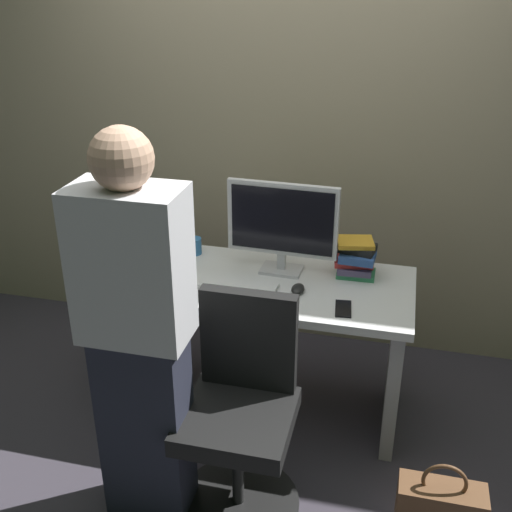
% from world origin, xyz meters
% --- Properties ---
extents(ground_plane, '(9.00, 9.00, 0.00)m').
position_xyz_m(ground_plane, '(0.00, 0.00, 0.00)').
color(ground_plane, '#3D3842').
extents(wall_back, '(6.40, 0.10, 3.00)m').
position_xyz_m(wall_back, '(0.00, 0.78, 1.50)').
color(wall_back, tan).
rests_on(wall_back, ground).
extents(desk, '(1.48, 0.65, 0.73)m').
position_xyz_m(desk, '(0.00, 0.00, 0.51)').
color(desk, white).
rests_on(desk, ground).
extents(office_chair, '(0.52, 0.52, 0.94)m').
position_xyz_m(office_chair, '(0.08, -0.64, 0.43)').
color(office_chair, black).
rests_on(office_chair, ground).
extents(person_at_desk, '(0.40, 0.24, 1.64)m').
position_xyz_m(person_at_desk, '(-0.28, -0.77, 0.84)').
color(person_at_desk, '#262838').
rests_on(person_at_desk, ground).
extents(monitor, '(0.54, 0.15, 0.46)m').
position_xyz_m(monitor, '(0.09, 0.12, 0.98)').
color(monitor, silver).
rests_on(monitor, desk).
extents(keyboard, '(0.44, 0.16, 0.02)m').
position_xyz_m(keyboard, '(-0.11, -0.10, 0.74)').
color(keyboard, white).
rests_on(keyboard, desk).
extents(mouse, '(0.06, 0.10, 0.03)m').
position_xyz_m(mouse, '(0.21, -0.08, 0.74)').
color(mouse, black).
rests_on(mouse, desk).
extents(cup_near_keyboard, '(0.07, 0.07, 0.10)m').
position_xyz_m(cup_near_keyboard, '(-0.37, -0.10, 0.78)').
color(cup_near_keyboard, silver).
rests_on(cup_near_keyboard, desk).
extents(cup_by_monitor, '(0.08, 0.08, 0.09)m').
position_xyz_m(cup_by_monitor, '(-0.40, 0.21, 0.77)').
color(cup_by_monitor, '#3372B2').
rests_on(cup_by_monitor, desk).
extents(book_stack, '(0.21, 0.18, 0.18)m').
position_xyz_m(book_stack, '(0.44, 0.16, 0.82)').
color(book_stack, '#338C59').
rests_on(book_stack, desk).
extents(cell_phone, '(0.08, 0.15, 0.01)m').
position_xyz_m(cell_phone, '(0.43, -0.19, 0.73)').
color(cell_phone, black).
rests_on(cell_phone, desk).
extents(handbag, '(0.34, 0.14, 0.38)m').
position_xyz_m(handbag, '(0.90, -0.66, 0.14)').
color(handbag, brown).
rests_on(handbag, ground).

